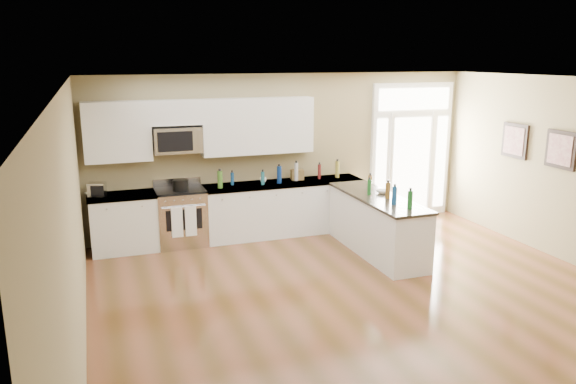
{
  "coord_description": "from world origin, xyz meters",
  "views": [
    {
      "loc": [
        -3.27,
        -5.39,
        3.08
      ],
      "look_at": [
        -0.66,
        2.0,
        1.19
      ],
      "focal_mm": 35.0,
      "sensor_mm": 36.0,
      "label": 1
    }
  ],
  "objects_px": {
    "peninsula_cabinet": "(377,227)",
    "stockpot": "(181,185)",
    "kitchen_range": "(181,217)",
    "toaster_oven": "(97,189)"
  },
  "relations": [
    {
      "from": "peninsula_cabinet",
      "to": "kitchen_range",
      "type": "relative_size",
      "value": 2.15
    },
    {
      "from": "stockpot",
      "to": "peninsula_cabinet",
      "type": "bearing_deg",
      "value": -25.4
    },
    {
      "from": "stockpot",
      "to": "toaster_oven",
      "type": "xyz_separation_m",
      "value": [
        -1.29,
        0.09,
        0.0
      ]
    },
    {
      "from": "peninsula_cabinet",
      "to": "toaster_oven",
      "type": "relative_size",
      "value": 9.03
    },
    {
      "from": "stockpot",
      "to": "toaster_oven",
      "type": "relative_size",
      "value": 0.98
    },
    {
      "from": "toaster_oven",
      "to": "peninsula_cabinet",
      "type": "bearing_deg",
      "value": -3.1
    },
    {
      "from": "peninsula_cabinet",
      "to": "toaster_oven",
      "type": "xyz_separation_m",
      "value": [
        -4.17,
        1.45,
        0.62
      ]
    },
    {
      "from": "kitchen_range",
      "to": "stockpot",
      "type": "relative_size",
      "value": 4.28
    },
    {
      "from": "peninsula_cabinet",
      "to": "stockpot",
      "type": "height_order",
      "value": "stockpot"
    },
    {
      "from": "kitchen_range",
      "to": "toaster_oven",
      "type": "xyz_separation_m",
      "value": [
        -1.29,
        0.0,
        0.57
      ]
    }
  ]
}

